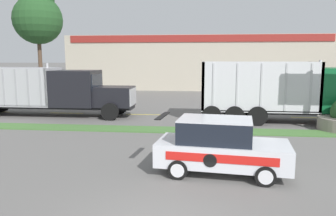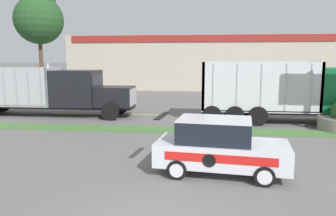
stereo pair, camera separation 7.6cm
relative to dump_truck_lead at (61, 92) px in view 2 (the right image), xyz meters
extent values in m
cube|color=#477538|center=(8.35, -3.62, -1.52)|extent=(120.00, 1.43, 0.06)
cube|color=yellow|center=(-0.10, 1.09, -1.55)|extent=(2.40, 0.14, 0.01)
cube|color=yellow|center=(5.30, 1.09, -1.55)|extent=(2.40, 0.14, 0.01)
cube|color=yellow|center=(10.70, 1.09, -1.55)|extent=(2.40, 0.14, 0.01)
cube|color=yellow|center=(16.10, 1.09, -1.55)|extent=(2.40, 0.14, 0.01)
cube|color=black|center=(-0.97, 0.00, -0.93)|extent=(11.54, 1.32, 0.18)
cube|color=black|center=(3.64, 0.00, -0.22)|extent=(2.32, 1.97, 1.25)
cube|color=#B7B7BC|center=(4.83, 0.00, -0.22)|extent=(0.06, 1.68, 1.06)
cube|color=black|center=(1.10, 0.00, 0.29)|extent=(2.77, 2.40, 2.27)
cube|color=black|center=(2.50, 0.00, 0.69)|extent=(0.04, 2.04, 1.02)
cylinder|color=silver|center=(-0.39, -0.78, 1.10)|extent=(0.14, 0.14, 1.61)
cube|color=#ADADB2|center=(-3.51, 0.00, -0.78)|extent=(6.45, 2.40, 0.12)
cube|color=#ADADB2|center=(-0.37, 0.00, 0.41)|extent=(0.16, 2.40, 2.38)
cube|color=#ADADB2|center=(-3.51, 1.12, 0.41)|extent=(6.45, 0.16, 2.38)
cube|color=#99999E|center=(-3.11, -1.22, 0.41)|extent=(0.10, 0.04, 2.26)
cube|color=#99999E|center=(-2.30, -1.22, 0.41)|extent=(0.10, 0.04, 2.26)
cube|color=#99999E|center=(-1.50, -1.22, 0.41)|extent=(0.10, 0.04, 2.26)
cube|color=#99999E|center=(-0.69, -1.22, 0.41)|extent=(0.10, 0.04, 2.26)
cylinder|color=black|center=(3.64, -1.18, -1.02)|extent=(1.06, 0.30, 1.06)
cylinder|color=black|center=(3.64, 1.18, -1.02)|extent=(1.06, 0.30, 1.06)
cylinder|color=black|center=(-4.90, 1.18, -1.02)|extent=(1.06, 0.30, 1.06)
cube|color=black|center=(15.04, -0.59, -0.92)|extent=(11.74, 1.40, 0.18)
cylinder|color=silver|center=(15.63, -1.41, 1.26)|extent=(0.14, 0.14, 1.69)
cube|color=silver|center=(12.45, -0.59, -0.77)|extent=(6.56, 2.54, 0.12)
cube|color=silver|center=(15.65, -0.59, 0.62)|extent=(0.16, 2.54, 2.76)
cube|color=silver|center=(9.25, -0.59, 0.62)|extent=(0.16, 2.54, 2.76)
cube|color=silver|center=(12.45, -1.78, 0.62)|extent=(6.56, 0.16, 2.76)
cube|color=silver|center=(12.45, 0.60, 0.62)|extent=(6.56, 0.16, 2.76)
cube|color=#BCBCC1|center=(9.82, -1.88, 0.62)|extent=(0.10, 0.04, 2.62)
cube|color=#BCBCC1|center=(11.13, -1.88, 0.62)|extent=(0.10, 0.04, 2.62)
cube|color=#BCBCC1|center=(12.45, -1.88, 0.62)|extent=(0.10, 0.04, 2.62)
cube|color=#BCBCC1|center=(13.76, -1.88, 0.62)|extent=(0.10, 0.04, 2.62)
cube|color=#BCBCC1|center=(15.07, -1.88, 0.62)|extent=(0.10, 0.04, 2.62)
cylinder|color=black|center=(9.77, -1.84, -1.01)|extent=(1.09, 0.30, 1.09)
cylinder|color=black|center=(9.77, 0.66, -1.01)|extent=(1.09, 0.30, 1.09)
cylinder|color=black|center=(11.04, -1.84, -1.01)|extent=(1.09, 0.30, 1.09)
cylinder|color=black|center=(11.04, 0.66, -1.01)|extent=(1.09, 0.30, 1.09)
cylinder|color=black|center=(12.31, -1.84, -1.01)|extent=(1.09, 0.30, 1.09)
cylinder|color=black|center=(12.31, 0.66, -1.01)|extent=(1.09, 0.30, 1.09)
cube|color=silver|center=(9.93, -9.85, -0.87)|extent=(4.39, 2.30, 0.75)
cube|color=black|center=(9.68, -9.82, -0.14)|extent=(2.48, 1.87, 0.71)
cube|color=silver|center=(9.68, -9.82, 0.24)|extent=(2.48, 1.87, 0.04)
cube|color=black|center=(7.94, -9.62, 0.28)|extent=(0.37, 1.48, 0.03)
cube|color=red|center=(9.83, -10.77, -0.79)|extent=(3.35, 0.40, 0.26)
cylinder|color=black|center=(9.52, -10.73, -0.87)|extent=(0.41, 0.05, 0.41)
cylinder|color=black|center=(11.13, -10.86, -1.24)|extent=(0.64, 0.27, 0.62)
cylinder|color=silver|center=(11.12, -10.97, -1.24)|extent=(0.43, 0.06, 0.43)
cylinder|color=black|center=(11.33, -9.12, -1.24)|extent=(0.64, 0.27, 0.62)
cylinder|color=silver|center=(11.34, -9.02, -1.24)|extent=(0.43, 0.06, 0.43)
cylinder|color=black|center=(8.54, -10.57, -1.24)|extent=(0.64, 0.27, 0.62)
cylinder|color=silver|center=(8.53, -10.67, -1.24)|extent=(0.43, 0.06, 0.43)
cylinder|color=black|center=(8.74, -8.83, -1.24)|extent=(0.64, 0.27, 0.62)
cylinder|color=silver|center=(8.75, -8.72, -1.24)|extent=(0.43, 0.06, 0.43)
cube|color=#BCB29E|center=(8.45, 23.59, 1.68)|extent=(31.32, 12.00, 6.45)
cube|color=maroon|center=(8.45, 17.54, 4.45)|extent=(29.76, 0.10, 0.80)
cylinder|color=brown|center=(-6.77, 10.66, 1.54)|extent=(0.38, 0.38, 6.17)
sphere|color=#234C23|center=(-6.77, 10.66, 5.91)|extent=(4.69, 4.69, 4.69)
sphere|color=#234C23|center=(-6.77, 10.66, 7.79)|extent=(3.28, 3.28, 3.28)
camera|label=1|loc=(9.30, -20.29, 2.16)|focal=35.00mm
camera|label=2|loc=(9.37, -20.28, 2.16)|focal=35.00mm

